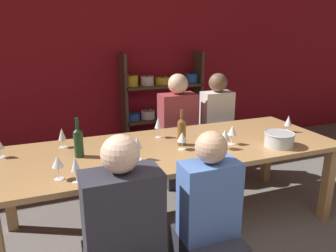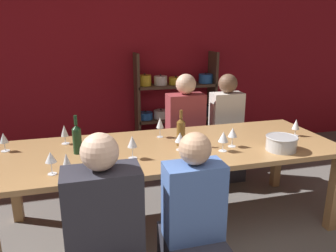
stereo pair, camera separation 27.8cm
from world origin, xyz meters
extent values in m
cube|color=maroon|center=(0.00, 3.83, 1.35)|extent=(8.80, 0.06, 2.70)
cube|color=#4C3828|center=(0.05, 3.63, 0.69)|extent=(0.04, 0.30, 1.39)
cube|color=#4C3828|center=(1.13, 3.63, 0.69)|extent=(0.04, 0.30, 1.39)
cube|color=#4C3828|center=(0.59, 3.63, 0.02)|extent=(1.08, 0.30, 0.04)
cylinder|color=#235BAD|center=(0.37, 3.63, 0.11)|extent=(0.16, 0.16, 0.14)
sphere|color=black|center=(0.37, 3.63, 0.19)|extent=(0.02, 0.02, 0.02)
cylinder|color=black|center=(0.59, 3.63, 0.09)|extent=(0.19, 0.19, 0.10)
sphere|color=black|center=(0.59, 3.63, 0.15)|extent=(0.02, 0.02, 0.02)
cylinder|color=silver|center=(0.80, 3.63, 0.09)|extent=(0.19, 0.19, 0.11)
sphere|color=black|center=(0.80, 3.63, 0.16)|extent=(0.02, 0.02, 0.02)
cylinder|color=red|center=(1.02, 3.63, 0.09)|extent=(0.19, 0.19, 0.10)
sphere|color=black|center=(1.02, 3.63, 0.15)|extent=(0.02, 0.02, 0.02)
cube|color=#4C3828|center=(0.59, 3.63, 0.48)|extent=(1.08, 0.30, 0.04)
cylinder|color=#235BAD|center=(0.15, 3.63, 0.55)|extent=(0.19, 0.19, 0.10)
sphere|color=black|center=(0.15, 3.63, 0.61)|extent=(0.02, 0.02, 0.02)
cylinder|color=silver|center=(0.37, 3.63, 0.55)|extent=(0.19, 0.19, 0.11)
sphere|color=black|center=(0.37, 3.63, 0.62)|extent=(0.02, 0.02, 0.02)
cylinder|color=#338447|center=(0.59, 3.63, 0.55)|extent=(0.19, 0.19, 0.11)
sphere|color=black|center=(0.59, 3.63, 0.62)|extent=(0.02, 0.02, 0.02)
cylinder|color=black|center=(1.02, 3.63, 0.57)|extent=(0.19, 0.19, 0.15)
sphere|color=black|center=(1.02, 3.63, 0.66)|extent=(0.02, 0.02, 0.02)
cube|color=#4C3828|center=(0.59, 3.63, 0.94)|extent=(1.08, 0.30, 0.04)
cylinder|color=gold|center=(0.15, 3.63, 1.03)|extent=(0.17, 0.17, 0.14)
sphere|color=black|center=(0.15, 3.63, 1.11)|extent=(0.02, 0.02, 0.02)
cylinder|color=silver|center=(0.37, 3.63, 1.02)|extent=(0.18, 0.18, 0.12)
sphere|color=black|center=(0.37, 3.63, 1.09)|extent=(0.02, 0.02, 0.02)
cylinder|color=gold|center=(0.59, 3.63, 1.01)|extent=(0.19, 0.19, 0.09)
sphere|color=black|center=(0.59, 3.63, 1.07)|extent=(0.02, 0.02, 0.02)
cylinder|color=#235BAD|center=(1.02, 3.63, 1.02)|extent=(0.19, 0.19, 0.12)
sphere|color=black|center=(1.02, 3.63, 1.10)|extent=(0.02, 0.02, 0.02)
cube|color=#AD7F4C|center=(0.02, 1.84, 0.72)|extent=(2.81, 1.02, 0.04)
cube|color=#AD7F4C|center=(1.34, 1.42, 0.35)|extent=(0.08, 0.08, 0.70)
cube|color=#AD7F4C|center=(-1.31, 2.27, 0.35)|extent=(0.08, 0.08, 0.70)
cube|color=#AD7F4C|center=(1.34, 2.27, 0.35)|extent=(0.08, 0.08, 0.70)
cylinder|color=#B7BABC|center=(0.85, 1.53, 0.80)|extent=(0.24, 0.24, 0.11)
torus|color=#B7BABC|center=(0.85, 1.53, 0.85)|extent=(0.25, 0.25, 0.01)
cylinder|color=#19381E|center=(-0.73, 1.89, 0.84)|extent=(0.07, 0.07, 0.20)
cone|color=#19381E|center=(-0.73, 1.89, 0.96)|extent=(0.07, 0.07, 0.03)
cylinder|color=#19381E|center=(-0.73, 1.89, 1.01)|extent=(0.03, 0.03, 0.08)
cylinder|color=brown|center=(0.10, 1.85, 0.84)|extent=(0.07, 0.07, 0.20)
cone|color=brown|center=(0.10, 1.85, 0.96)|extent=(0.07, 0.07, 0.03)
cylinder|color=brown|center=(0.10, 1.85, 1.01)|extent=(0.03, 0.03, 0.07)
cylinder|color=white|center=(0.39, 1.63, 0.74)|extent=(0.07, 0.07, 0.00)
cylinder|color=white|center=(0.39, 1.63, 0.78)|extent=(0.01, 0.01, 0.08)
cone|color=white|center=(0.39, 1.63, 0.86)|extent=(0.08, 0.08, 0.08)
cylinder|color=beige|center=(0.39, 1.63, 0.84)|extent=(0.05, 0.05, 0.03)
cylinder|color=white|center=(-0.91, 1.53, 0.74)|extent=(0.06, 0.06, 0.00)
cylinder|color=white|center=(-0.91, 1.53, 0.79)|extent=(0.01, 0.01, 0.08)
cone|color=white|center=(-0.91, 1.53, 0.86)|extent=(0.08, 0.08, 0.07)
cylinder|color=beige|center=(-0.91, 1.53, 0.85)|extent=(0.04, 0.04, 0.03)
cylinder|color=white|center=(-0.34, 1.67, 0.74)|extent=(0.07, 0.07, 0.00)
cylinder|color=white|center=(-0.34, 1.67, 0.79)|extent=(0.01, 0.01, 0.09)
cone|color=white|center=(-0.34, 1.67, 0.88)|extent=(0.07, 0.07, 0.09)
cylinder|color=beige|center=(-0.34, 1.67, 0.85)|extent=(0.04, 0.04, 0.04)
cylinder|color=white|center=(0.51, 1.71, 0.74)|extent=(0.07, 0.07, 0.00)
cylinder|color=white|center=(0.51, 1.71, 0.78)|extent=(0.01, 0.01, 0.08)
cone|color=white|center=(0.51, 1.71, 0.86)|extent=(0.08, 0.08, 0.08)
cylinder|color=beige|center=(0.51, 1.71, 0.84)|extent=(0.04, 0.04, 0.03)
cylinder|color=white|center=(0.06, 1.75, 0.74)|extent=(0.06, 0.06, 0.00)
cylinder|color=white|center=(0.06, 1.75, 0.78)|extent=(0.01, 0.01, 0.07)
cone|color=white|center=(0.06, 1.75, 0.85)|extent=(0.08, 0.08, 0.08)
cylinder|color=white|center=(-0.84, 2.15, 0.74)|extent=(0.07, 0.07, 0.00)
cylinder|color=white|center=(-0.84, 2.15, 0.78)|extent=(0.01, 0.01, 0.06)
cone|color=white|center=(-0.84, 2.15, 0.86)|extent=(0.06, 0.06, 0.10)
cylinder|color=beige|center=(-0.84, 2.15, 0.83)|extent=(0.03, 0.03, 0.04)
cylinder|color=white|center=(1.19, 1.82, 0.74)|extent=(0.07, 0.07, 0.00)
cylinder|color=white|center=(1.19, 1.82, 0.77)|extent=(0.01, 0.01, 0.06)
cone|color=white|center=(1.19, 1.82, 0.85)|extent=(0.07, 0.07, 0.09)
cylinder|color=beige|center=(1.19, 1.82, 0.83)|extent=(0.04, 0.04, 0.04)
cylinder|color=white|center=(-1.30, 2.09, 0.74)|extent=(0.07, 0.07, 0.00)
cylinder|color=white|center=(-1.30, 2.09, 0.78)|extent=(0.01, 0.01, 0.07)
cone|color=white|center=(-1.30, 2.09, 0.85)|extent=(0.07, 0.07, 0.08)
cylinder|color=white|center=(-0.01, 2.11, 0.74)|extent=(0.06, 0.06, 0.00)
cylinder|color=white|center=(-0.01, 2.11, 0.79)|extent=(0.01, 0.01, 0.08)
cone|color=white|center=(-0.01, 2.11, 0.88)|extent=(0.07, 0.07, 0.10)
cylinder|color=white|center=(-0.80, 1.45, 0.74)|extent=(0.06, 0.06, 0.00)
cylinder|color=white|center=(-0.80, 1.45, 0.78)|extent=(0.01, 0.01, 0.07)
cone|color=white|center=(-0.80, 1.45, 0.86)|extent=(0.06, 0.06, 0.10)
cylinder|color=maroon|center=(-0.80, 1.45, 0.84)|extent=(0.03, 0.03, 0.04)
cube|color=#4C70B7|center=(-0.08, 1.02, 0.69)|extent=(0.36, 0.20, 0.49)
sphere|color=tan|center=(-0.08, 1.02, 1.03)|extent=(0.19, 0.19, 0.19)
cube|color=#2D2D38|center=(0.90, 2.66, 0.21)|extent=(0.35, 0.44, 0.42)
cube|color=silver|center=(0.90, 2.66, 0.71)|extent=(0.35, 0.19, 0.58)
sphere|color=brown|center=(0.90, 2.66, 1.11)|extent=(0.21, 0.21, 0.21)
cube|color=#2D2D38|center=(-0.61, 1.01, 0.69)|extent=(0.43, 0.23, 0.54)
sphere|color=beige|center=(-0.61, 1.01, 1.06)|extent=(0.21, 0.21, 0.21)
cube|color=#2D2D38|center=(0.41, 2.67, 0.22)|extent=(0.40, 0.50, 0.44)
cube|color=#99383D|center=(0.41, 2.67, 0.72)|extent=(0.40, 0.22, 0.58)
sphere|color=beige|center=(0.41, 2.67, 1.12)|extent=(0.22, 0.22, 0.22)
camera|label=1|loc=(-0.95, -0.55, 1.68)|focal=35.00mm
camera|label=2|loc=(-0.68, -0.63, 1.68)|focal=35.00mm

